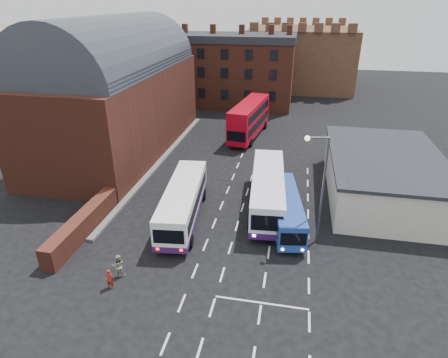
% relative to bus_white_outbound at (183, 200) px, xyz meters
% --- Properties ---
extents(ground, '(180.00, 180.00, 0.00)m').
position_rel_bus_white_outbound_xyz_m(ground, '(2.81, -5.87, -1.85)').
color(ground, black).
extents(railway_station, '(12.00, 28.00, 16.00)m').
position_rel_bus_white_outbound_xyz_m(railway_station, '(-12.69, 15.13, 5.79)').
color(railway_station, '#602B1E').
rests_on(railway_station, ground).
extents(forecourt_wall, '(1.20, 10.00, 1.80)m').
position_rel_bus_white_outbound_xyz_m(forecourt_wall, '(-7.39, -3.87, -0.95)').
color(forecourt_wall, '#602B1E').
rests_on(forecourt_wall, ground).
extents(cream_building, '(10.40, 16.40, 4.25)m').
position_rel_bus_white_outbound_xyz_m(cream_building, '(17.81, 8.13, 0.31)').
color(cream_building, beige).
rests_on(cream_building, ground).
extents(brick_terrace, '(22.00, 10.00, 11.00)m').
position_rel_bus_white_outbound_xyz_m(brick_terrace, '(-3.19, 40.13, 3.65)').
color(brick_terrace, brown).
rests_on(brick_terrace, ground).
extents(castle_keep, '(22.00, 22.00, 12.00)m').
position_rel_bus_white_outbound_xyz_m(castle_keep, '(8.81, 60.13, 4.15)').
color(castle_keep, brown).
rests_on(castle_keep, ground).
extents(bus_white_outbound, '(3.89, 11.71, 3.13)m').
position_rel_bus_white_outbound_xyz_m(bus_white_outbound, '(0.00, 0.00, 0.00)').
color(bus_white_outbound, white).
rests_on(bus_white_outbound, ground).
extents(bus_white_inbound, '(3.83, 12.46, 3.35)m').
position_rel_bus_white_outbound_xyz_m(bus_white_inbound, '(7.01, 3.42, 0.13)').
color(bus_white_inbound, white).
rests_on(bus_white_inbound, ground).
extents(bus_blue, '(3.66, 9.80, 2.61)m').
position_rel_bus_white_outbound_xyz_m(bus_blue, '(8.81, 0.96, -0.31)').
color(bus_blue, '#214197').
rests_on(bus_blue, ground).
extents(bus_red_double, '(4.37, 12.31, 4.82)m').
position_rel_bus_white_outbound_xyz_m(bus_red_double, '(2.68, 22.93, 0.71)').
color(bus_red_double, '#AE0617').
rests_on(bus_red_double, ground).
extents(street_lamp, '(1.79, 0.58, 8.93)m').
position_rel_bus_white_outbound_xyz_m(street_lamp, '(11.11, -1.34, 3.54)').
color(street_lamp, '#515254').
rests_on(street_lamp, ground).
extents(pedestrian_red, '(0.57, 0.40, 1.50)m').
position_rel_bus_white_outbound_xyz_m(pedestrian_red, '(-2.31, -9.40, -1.10)').
color(pedestrian_red, maroon).
rests_on(pedestrian_red, ground).
extents(pedestrian_beige, '(0.96, 0.83, 1.72)m').
position_rel_bus_white_outbound_xyz_m(pedestrian_beige, '(-2.24, -8.14, -0.99)').
color(pedestrian_beige, '#A09986').
rests_on(pedestrian_beige, ground).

